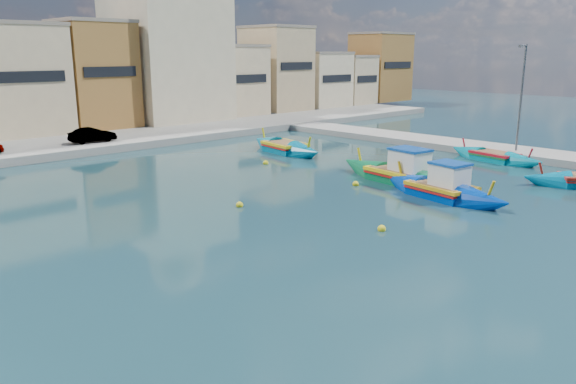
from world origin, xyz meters
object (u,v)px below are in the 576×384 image
church_block (167,43)px  quay_street_lamp (521,97)px  luzzu_turquoise_cabin (402,176)px  luzzu_green (285,148)px  luzzu_cyan_mid (494,158)px  luzzu_blue_cabin (442,191)px

church_block → quay_street_lamp: bearing=-77.7°
luzzu_turquoise_cabin → luzzu_green: luzzu_turquoise_cabin is taller
luzzu_cyan_mid → luzzu_green: size_ratio=0.90×
quay_street_lamp → luzzu_blue_cabin: quay_street_lamp is taller
luzzu_turquoise_cabin → luzzu_cyan_mid: bearing=-3.6°
luzzu_cyan_mid → luzzu_green: luzzu_green is taller
luzzu_blue_cabin → luzzu_cyan_mid: (11.78, 2.85, -0.12)m
luzzu_turquoise_cabin → luzzu_green: bearing=79.6°
luzzu_blue_cabin → luzzu_turquoise_cabin: bearing=67.6°
luzzu_cyan_mid → church_block: bearing=98.5°
quay_street_lamp → luzzu_cyan_mid: quay_street_lamp is taller
luzzu_turquoise_cabin → luzzu_cyan_mid: 10.36m
church_block → luzzu_turquoise_cabin: church_block is taller
quay_street_lamp → luzzu_blue_cabin: bearing=-170.2°
quay_street_lamp → luzzu_green: quay_street_lamp is taller
luzzu_turquoise_cabin → luzzu_blue_cabin: size_ratio=1.19×
luzzu_turquoise_cabin → church_block: bearing=80.8°
luzzu_turquoise_cabin → luzzu_green: 12.43m
luzzu_turquoise_cabin → luzzu_blue_cabin: bearing=-112.4°
church_block → luzzu_cyan_mid: bearing=-81.5°
quay_street_lamp → luzzu_blue_cabin: size_ratio=0.93×
quay_street_lamp → luzzu_blue_cabin: 14.97m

